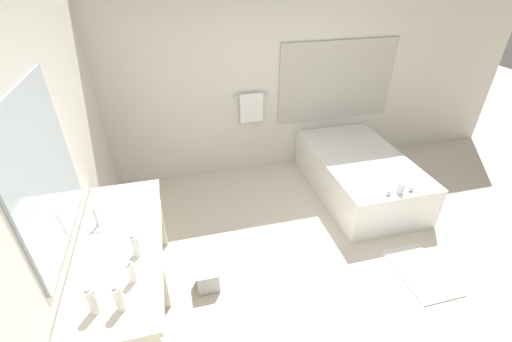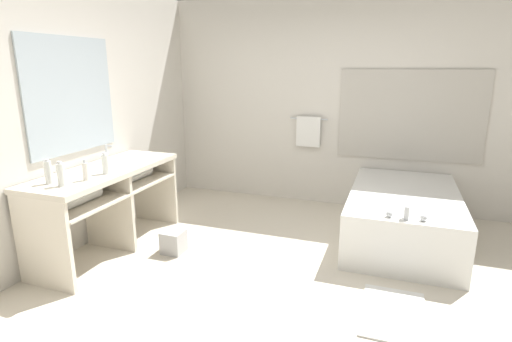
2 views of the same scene
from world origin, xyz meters
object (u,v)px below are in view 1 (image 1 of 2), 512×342
object	(u,v)px
soap_dispenser	(132,272)
water_bottle_1	(119,298)
water_bottle_3	(92,301)
waste_bin	(208,278)
bathtub	(359,172)
water_bottle_2	(135,246)

from	to	relation	value
soap_dispenser	water_bottle_1	bearing A→B (deg)	-106.93
water_bottle_3	waste_bin	distance (m)	1.33
bathtub	waste_bin	distance (m)	2.43
water_bottle_1	soap_dispenser	xyz separation A→B (m)	(0.06, 0.21, -0.02)
water_bottle_2	water_bottle_3	size ratio (longest dim) A/B	0.93
water_bottle_3	waste_bin	bearing A→B (deg)	44.00
bathtub	waste_bin	xyz separation A→B (m)	(-2.16, -1.10, -0.18)
bathtub	water_bottle_1	distance (m)	3.37
bathtub	water_bottle_2	distance (m)	3.08
water_bottle_3	soap_dispenser	xyz separation A→B (m)	(0.22, 0.19, -0.02)
bathtub	soap_dispenser	distance (m)	3.20
water_bottle_3	soap_dispenser	bearing A→B (deg)	40.45
water_bottle_2	waste_bin	size ratio (longest dim) A/B	0.90
water_bottle_1	bathtub	bearing A→B (deg)	33.73
water_bottle_1	water_bottle_2	size ratio (longest dim) A/B	1.06
bathtub	soap_dispenser	bearing A→B (deg)	-148.80
water_bottle_1	water_bottle_3	size ratio (longest dim) A/B	0.99
bathtub	waste_bin	world-z (taller)	bathtub
bathtub	soap_dispenser	world-z (taller)	soap_dispenser
water_bottle_3	waste_bin	world-z (taller)	water_bottle_3
water_bottle_1	soap_dispenser	size ratio (longest dim) A/B	1.15
water_bottle_1	water_bottle_3	bearing A→B (deg)	172.32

